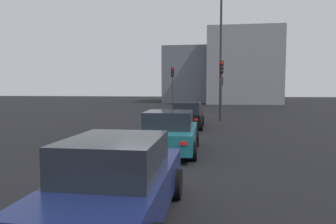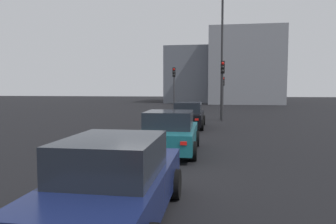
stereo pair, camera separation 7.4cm
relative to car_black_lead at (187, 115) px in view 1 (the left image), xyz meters
The scene contains 10 objects.
ground_plane 10.81m from the car_black_lead, behind, with size 160.00×160.00×0.20m, color black.
car_black_lead is the anchor object (origin of this frame).
car_teal_second 7.34m from the car_black_lead, behind, with size 4.18×2.17×1.55m.
car_navy_third 13.54m from the car_black_lead, behind, with size 4.42×1.96×1.56m.
traffic_light_near_left 12.01m from the car_black_lead, 11.70° to the left, with size 0.32×0.28×4.38m.
traffic_light_near_right 5.12m from the car_black_lead, 27.55° to the right, with size 0.32×0.29×4.32m.
traffic_light_far_left 13.73m from the car_black_lead, 10.12° to the right, with size 0.32×0.28×3.54m.
street_lamp_kerbside 6.95m from the car_black_lead, 22.95° to the right, with size 0.56×0.36×9.18m.
building_facade_left 34.97m from the car_black_lead, 10.07° to the right, with size 14.85×10.92×11.36m, color gray.
building_facade_center 36.95m from the car_black_lead, ahead, with size 14.46×8.98×9.02m, color slate.
Camera 1 is at (-7.84, -1.43, 2.38)m, focal length 33.18 mm.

